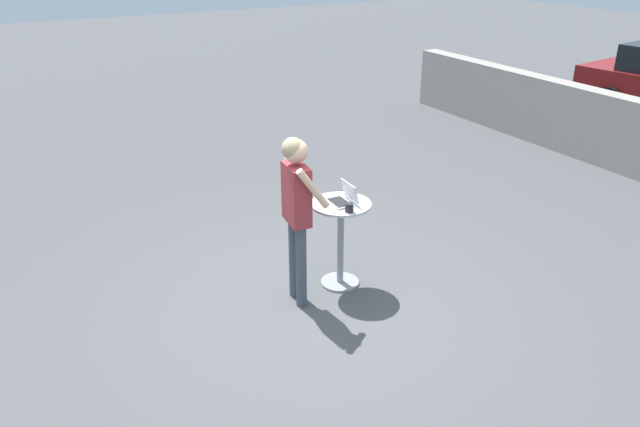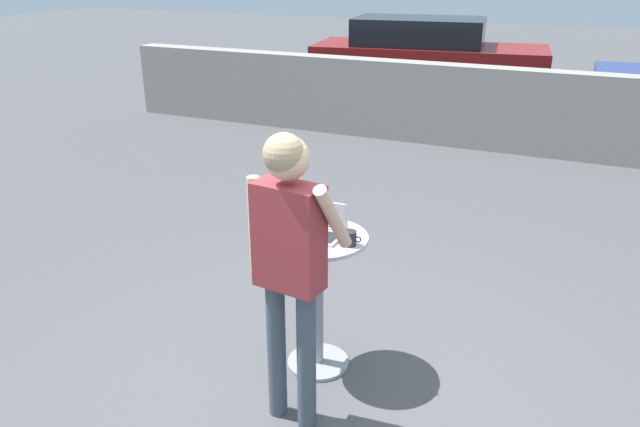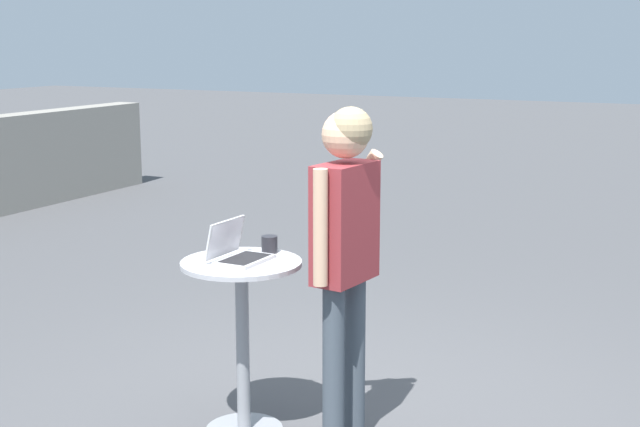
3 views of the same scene
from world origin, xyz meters
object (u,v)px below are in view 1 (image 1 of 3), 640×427
cafe_table (341,233)px  coffee_mug (349,208)px  laptop (343,198)px  standing_person (296,200)px

cafe_table → coffee_mug: bearing=-10.4°
coffee_mug → cafe_table: bearing=169.6°
cafe_table → coffee_mug: 0.45m
cafe_table → laptop: laptop is taller
laptop → cafe_table: bearing=-94.0°
cafe_table → standing_person: standing_person is taller
laptop → coffee_mug: 0.23m
cafe_table → standing_person: bearing=-81.9°
cafe_table → laptop: (0.00, 0.02, 0.38)m
cafe_table → coffee_mug: (0.23, -0.04, 0.38)m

